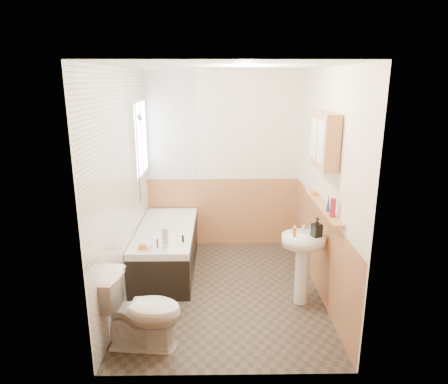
% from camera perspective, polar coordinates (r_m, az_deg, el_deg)
% --- Properties ---
extents(floor, '(2.80, 2.80, 0.00)m').
position_cam_1_polar(floor, '(4.81, 0.03, -13.80)').
color(floor, '#312A23').
rests_on(floor, ground).
extents(ceiling, '(2.80, 2.80, 0.00)m').
position_cam_1_polar(ceiling, '(4.19, 0.03, 17.48)').
color(ceiling, white).
rests_on(ceiling, ground).
extents(wall_back, '(2.20, 0.02, 2.50)m').
position_cam_1_polar(wall_back, '(5.71, -0.18, 4.37)').
color(wall_back, '#F3E5C8').
rests_on(wall_back, ground).
extents(wall_front, '(2.20, 0.02, 2.50)m').
position_cam_1_polar(wall_front, '(3.00, 0.42, -6.19)').
color(wall_front, '#F3E5C8').
rests_on(wall_front, ground).
extents(wall_left, '(0.02, 2.80, 2.50)m').
position_cam_1_polar(wall_left, '(4.46, -14.38, 0.67)').
color(wall_left, '#F3E5C8').
rests_on(wall_left, ground).
extents(wall_right, '(0.02, 2.80, 2.50)m').
position_cam_1_polar(wall_right, '(4.49, 14.34, 0.77)').
color(wall_right, '#F3E5C8').
rests_on(wall_right, ground).
extents(wainscot_right, '(0.01, 2.80, 1.00)m').
position_cam_1_polar(wainscot_right, '(4.73, 13.46, -8.05)').
color(wainscot_right, '#BD7D4D').
rests_on(wainscot_right, wall_right).
extents(wainscot_front, '(2.20, 0.01, 1.00)m').
position_cam_1_polar(wainscot_front, '(3.37, 0.39, -17.99)').
color(wainscot_front, '#BD7D4D').
rests_on(wainscot_front, wall_front).
extents(wainscot_back, '(2.20, 0.01, 1.00)m').
position_cam_1_polar(wainscot_back, '(5.88, -0.17, -2.86)').
color(wainscot_back, '#BD7D4D').
rests_on(wainscot_back, wall_back).
extents(tile_cladding_left, '(0.01, 2.80, 2.50)m').
position_cam_1_polar(tile_cladding_left, '(4.46, -14.10, 0.67)').
color(tile_cladding_left, white).
rests_on(tile_cladding_left, wall_left).
extents(tile_return_back, '(0.75, 0.01, 1.50)m').
position_cam_1_polar(tile_return_back, '(5.65, -7.65, 9.24)').
color(tile_return_back, white).
rests_on(tile_return_back, wall_back).
extents(window, '(0.03, 0.79, 0.99)m').
position_cam_1_polar(window, '(5.29, -11.83, 7.53)').
color(window, white).
rests_on(window, wall_left).
extents(bathtub, '(0.70, 1.60, 0.71)m').
position_cam_1_polar(bathtub, '(5.22, -8.19, -7.90)').
color(bathtub, black).
rests_on(bathtub, floor).
extents(shower_riser, '(0.11, 0.09, 1.28)m').
position_cam_1_polar(shower_riser, '(4.97, -12.21, 6.74)').
color(shower_riser, silver).
rests_on(shower_riser, wall_left).
extents(toilet, '(0.77, 0.49, 0.72)m').
position_cam_1_polar(toilet, '(3.83, -11.67, -16.27)').
color(toilet, white).
rests_on(toilet, floor).
extents(sink, '(0.46, 0.38, 0.90)m').
position_cam_1_polar(sink, '(4.41, 11.20, -8.75)').
color(sink, white).
rests_on(sink, floor).
extents(pine_shelf, '(0.10, 1.25, 0.03)m').
position_cam_1_polar(pine_shelf, '(4.37, 13.84, -1.99)').
color(pine_shelf, '#BD7D4D').
rests_on(pine_shelf, wall_right).
extents(medicine_cabinet, '(0.15, 0.61, 0.55)m').
position_cam_1_polar(medicine_cabinet, '(4.19, 14.17, 7.20)').
color(medicine_cabinet, '#BD7D4D').
rests_on(medicine_cabinet, wall_right).
extents(foam_can, '(0.07, 0.07, 0.18)m').
position_cam_1_polar(foam_can, '(3.99, 15.28, -2.17)').
color(foam_can, maroon).
rests_on(foam_can, pine_shelf).
extents(green_bottle, '(0.05, 0.05, 0.19)m').
position_cam_1_polar(green_bottle, '(4.13, 14.68, -1.47)').
color(green_bottle, '#19339E').
rests_on(green_bottle, pine_shelf).
extents(black_jar, '(0.08, 0.08, 0.05)m').
position_cam_1_polar(black_jar, '(4.71, 12.75, -0.17)').
color(black_jar, orange).
rests_on(black_jar, pine_shelf).
extents(soap_bottle, '(0.16, 0.23, 0.10)m').
position_cam_1_polar(soap_bottle, '(4.28, 13.06, -5.62)').
color(soap_bottle, black).
rests_on(soap_bottle, sink).
extents(clear_bottle, '(0.04, 0.04, 0.10)m').
position_cam_1_polar(clear_bottle, '(4.23, 10.04, -5.66)').
color(clear_bottle, orange).
rests_on(clear_bottle, sink).
extents(blue_gel, '(0.07, 0.06, 0.23)m').
position_cam_1_polar(blue_gel, '(4.49, -8.37, -6.51)').
color(blue_gel, silver).
rests_on(blue_gel, bathtub).
extents(cream_jar, '(0.10, 0.10, 0.05)m').
position_cam_1_polar(cream_jar, '(4.53, -11.60, -7.69)').
color(cream_jar, orange).
rests_on(cream_jar, bathtub).
extents(orange_bottle, '(0.03, 0.03, 0.08)m').
position_cam_1_polar(orange_bottle, '(4.64, -5.90, -6.67)').
color(orange_bottle, black).
rests_on(orange_bottle, bathtub).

